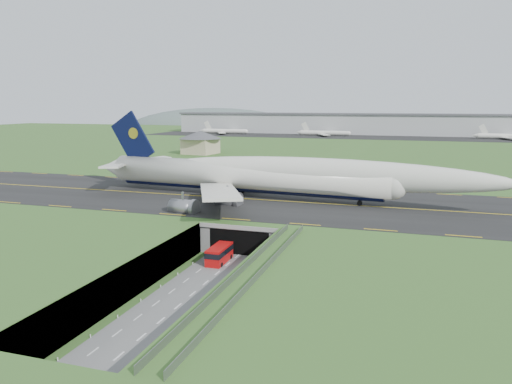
% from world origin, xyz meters
% --- Properties ---
extents(ground, '(900.00, 900.00, 0.00)m').
position_xyz_m(ground, '(0.00, 0.00, 0.00)').
color(ground, '#3B6127').
rests_on(ground, ground).
extents(airfield_deck, '(800.00, 800.00, 6.00)m').
position_xyz_m(airfield_deck, '(0.00, 0.00, 3.00)').
color(airfield_deck, gray).
rests_on(airfield_deck, ground).
extents(trench_road, '(12.00, 75.00, 0.20)m').
position_xyz_m(trench_road, '(0.00, -7.50, 0.10)').
color(trench_road, slate).
rests_on(trench_road, ground).
extents(taxiway, '(800.00, 44.00, 0.18)m').
position_xyz_m(taxiway, '(0.00, 33.00, 6.09)').
color(taxiway, black).
rests_on(taxiway, airfield_deck).
extents(tunnel_portal, '(17.00, 22.30, 6.00)m').
position_xyz_m(tunnel_portal, '(0.00, 16.71, 3.33)').
color(tunnel_portal, gray).
rests_on(tunnel_portal, ground).
extents(guideway, '(3.00, 53.00, 7.05)m').
position_xyz_m(guideway, '(11.00, -19.11, 5.32)').
color(guideway, '#A8A8A3').
rests_on(guideway, ground).
extents(jumbo_jet, '(104.00, 64.92, 21.56)m').
position_xyz_m(jumbo_jet, '(-1.32, 34.84, 11.82)').
color(jumbo_jet, silver).
rests_on(jumbo_jet, ground).
extents(shuttle_tram, '(3.01, 7.57, 3.07)m').
position_xyz_m(shuttle_tram, '(-1.92, 2.74, 1.69)').
color(shuttle_tram, '#BB0C0D').
rests_on(shuttle_tram, ground).
extents(service_building, '(21.75, 21.75, 10.58)m').
position_xyz_m(service_building, '(-62.39, 130.28, 12.27)').
color(service_building, '#C4B08D').
rests_on(service_building, ground).
extents(cargo_terminal, '(320.00, 67.00, 15.60)m').
position_xyz_m(cargo_terminal, '(-0.16, 299.41, 13.96)').
color(cargo_terminal, '#B2B2B2').
rests_on(cargo_terminal, ground).
extents(distant_hills, '(700.00, 91.00, 60.00)m').
position_xyz_m(distant_hills, '(64.38, 430.00, -4.00)').
color(distant_hills, slate).
rests_on(distant_hills, ground).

